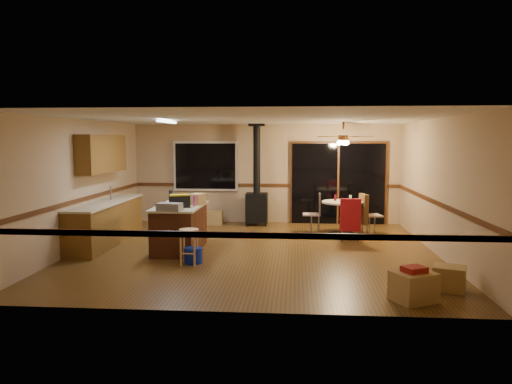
# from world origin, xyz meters

# --- Properties ---
(floor) EXTENTS (7.00, 7.00, 0.00)m
(floor) POSITION_xyz_m (0.00, 0.00, 0.00)
(floor) COLOR #563917
(floor) RESTS_ON ground
(ceiling) EXTENTS (7.00, 7.00, 0.00)m
(ceiling) POSITION_xyz_m (0.00, 0.00, 2.60)
(ceiling) COLOR silver
(ceiling) RESTS_ON ground
(wall_back) EXTENTS (7.00, 0.00, 7.00)m
(wall_back) POSITION_xyz_m (0.00, 3.50, 1.30)
(wall_back) COLOR tan
(wall_back) RESTS_ON ground
(wall_front) EXTENTS (7.00, 0.00, 7.00)m
(wall_front) POSITION_xyz_m (0.00, -3.50, 1.30)
(wall_front) COLOR tan
(wall_front) RESTS_ON ground
(wall_left) EXTENTS (0.00, 7.00, 7.00)m
(wall_left) POSITION_xyz_m (-3.50, 0.00, 1.30)
(wall_left) COLOR tan
(wall_left) RESTS_ON ground
(wall_right) EXTENTS (0.00, 7.00, 7.00)m
(wall_right) POSITION_xyz_m (3.50, 0.00, 1.30)
(wall_right) COLOR tan
(wall_right) RESTS_ON ground
(chair_rail) EXTENTS (7.00, 7.00, 0.08)m
(chair_rail) POSITION_xyz_m (0.00, 0.00, 1.00)
(chair_rail) COLOR #492712
(chair_rail) RESTS_ON ground
(window) EXTENTS (1.72, 0.10, 1.32)m
(window) POSITION_xyz_m (-1.60, 3.45, 1.50)
(window) COLOR black
(window) RESTS_ON ground
(sliding_door) EXTENTS (2.52, 0.10, 2.10)m
(sliding_door) POSITION_xyz_m (1.90, 3.45, 1.05)
(sliding_door) COLOR black
(sliding_door) RESTS_ON ground
(lower_cabinets) EXTENTS (0.60, 3.00, 0.86)m
(lower_cabinets) POSITION_xyz_m (-3.20, 0.50, 0.43)
(lower_cabinets) COLOR brown
(lower_cabinets) RESTS_ON ground
(countertop) EXTENTS (0.64, 3.04, 0.04)m
(countertop) POSITION_xyz_m (-3.20, 0.50, 0.88)
(countertop) COLOR beige
(countertop) RESTS_ON lower_cabinets
(upper_cabinets) EXTENTS (0.35, 2.00, 0.80)m
(upper_cabinets) POSITION_xyz_m (-3.33, 0.70, 1.90)
(upper_cabinets) COLOR brown
(upper_cabinets) RESTS_ON ground
(kitchen_island) EXTENTS (0.88, 1.68, 0.90)m
(kitchen_island) POSITION_xyz_m (-1.50, 0.00, 0.45)
(kitchen_island) COLOR #3E1D0F
(kitchen_island) RESTS_ON ground
(wood_stove) EXTENTS (0.55, 0.50, 2.52)m
(wood_stove) POSITION_xyz_m (-0.20, 3.05, 0.73)
(wood_stove) COLOR black
(wood_stove) RESTS_ON ground
(ceiling_fan) EXTENTS (0.24, 0.24, 0.55)m
(ceiling_fan) POSITION_xyz_m (1.87, 1.91, 2.21)
(ceiling_fan) COLOR brown
(ceiling_fan) RESTS_ON ceiling
(fluorescent_strip) EXTENTS (0.10, 1.20, 0.04)m
(fluorescent_strip) POSITION_xyz_m (-1.80, 0.30, 2.56)
(fluorescent_strip) COLOR white
(fluorescent_strip) RESTS_ON ceiling
(toolbox_grey) EXTENTS (0.47, 0.31, 0.14)m
(toolbox_grey) POSITION_xyz_m (-1.52, -0.70, 0.97)
(toolbox_grey) COLOR slate
(toolbox_grey) RESTS_ON kitchen_island
(toolbox_black) EXTENTS (0.44, 0.32, 0.22)m
(toolbox_black) POSITION_xyz_m (-1.44, -0.26, 1.01)
(toolbox_black) COLOR black
(toolbox_black) RESTS_ON kitchen_island
(toolbox_yellow_lid) EXTENTS (0.40, 0.28, 0.03)m
(toolbox_yellow_lid) POSITION_xyz_m (-1.44, -0.26, 1.14)
(toolbox_yellow_lid) COLOR gold
(toolbox_yellow_lid) RESTS_ON toolbox_black
(box_on_island) EXTENTS (0.32, 0.38, 0.22)m
(box_on_island) POSITION_xyz_m (-1.18, 0.20, 1.01)
(box_on_island) COLOR #A17E47
(box_on_island) RESTS_ON kitchen_island
(bottle_dark) EXTENTS (0.10, 0.10, 0.28)m
(bottle_dark) POSITION_xyz_m (-1.74, 0.29, 1.04)
(bottle_dark) COLOR black
(bottle_dark) RESTS_ON kitchen_island
(bottle_pink) EXTENTS (0.08, 0.08, 0.21)m
(bottle_pink) POSITION_xyz_m (-1.18, -0.08, 1.00)
(bottle_pink) COLOR #D84C8C
(bottle_pink) RESTS_ON kitchen_island
(bottle_white) EXTENTS (0.07, 0.07, 0.16)m
(bottle_white) POSITION_xyz_m (-1.39, 0.61, 0.98)
(bottle_white) COLOR white
(bottle_white) RESTS_ON kitchen_island
(bar_stool) EXTENTS (0.45, 0.45, 0.63)m
(bar_stool) POSITION_xyz_m (-1.07, -1.12, 0.32)
(bar_stool) COLOR tan
(bar_stool) RESTS_ON floor
(blue_bucket) EXTENTS (0.44, 0.44, 0.28)m
(blue_bucket) POSITION_xyz_m (-1.02, -1.02, 0.14)
(blue_bucket) COLOR #0C22A9
(blue_bucket) RESTS_ON floor
(dining_table) EXTENTS (0.94, 0.94, 0.78)m
(dining_table) POSITION_xyz_m (1.87, 1.91, 0.53)
(dining_table) COLOR black
(dining_table) RESTS_ON ground
(glass_red) EXTENTS (0.06, 0.06, 0.15)m
(glass_red) POSITION_xyz_m (1.72, 2.01, 0.85)
(glass_red) COLOR #590C14
(glass_red) RESTS_ON dining_table
(glass_cream) EXTENTS (0.08, 0.08, 0.15)m
(glass_cream) POSITION_xyz_m (2.05, 1.86, 0.86)
(glass_cream) COLOR beige
(glass_cream) RESTS_ON dining_table
(chair_left) EXTENTS (0.41, 0.41, 0.51)m
(chair_left) POSITION_xyz_m (1.28, 2.01, 0.59)
(chair_left) COLOR gray
(chair_left) RESTS_ON ground
(chair_near) EXTENTS (0.44, 0.47, 0.70)m
(chair_near) POSITION_xyz_m (1.97, 1.03, 0.60)
(chair_near) COLOR gray
(chair_near) RESTS_ON ground
(chair_right) EXTENTS (0.53, 0.50, 0.70)m
(chair_right) POSITION_xyz_m (2.39, 1.93, 0.60)
(chair_right) COLOR gray
(chair_right) RESTS_ON ground
(box_under_window) EXTENTS (0.45, 0.36, 0.36)m
(box_under_window) POSITION_xyz_m (-1.32, 3.06, 0.18)
(box_under_window) COLOR #A17E47
(box_under_window) RESTS_ON floor
(box_corner_a) EXTENTS (0.68, 0.65, 0.41)m
(box_corner_a) POSITION_xyz_m (2.41, -2.87, 0.20)
(box_corner_a) COLOR #A17E47
(box_corner_a) RESTS_ON floor
(box_corner_b) EXTENTS (0.55, 0.51, 0.36)m
(box_corner_b) POSITION_xyz_m (3.05, -2.33, 0.18)
(box_corner_b) COLOR #A17E47
(box_corner_b) RESTS_ON floor
(box_small_red) EXTENTS (0.37, 0.35, 0.08)m
(box_small_red) POSITION_xyz_m (2.41, -2.87, 0.44)
(box_small_red) COLOR maroon
(box_small_red) RESTS_ON box_corner_a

